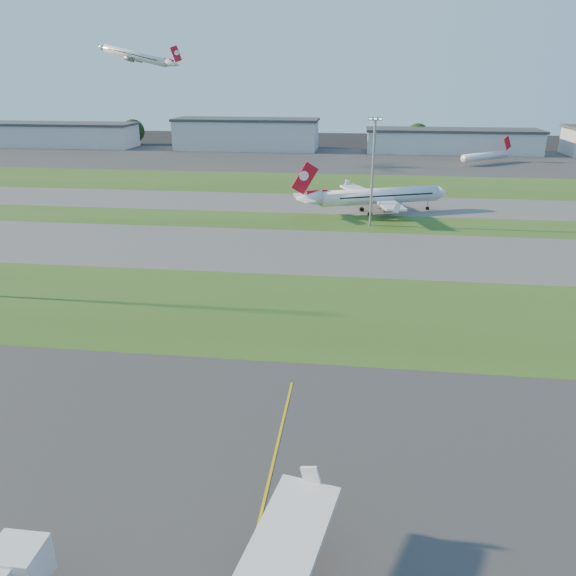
# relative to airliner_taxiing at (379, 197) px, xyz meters

# --- Properties ---
(grass_strip_a) EXTENTS (300.00, 34.00, 0.01)m
(grass_strip_a) POSITION_rel_airliner_taxiing_xyz_m (-17.23, -69.92, -4.51)
(grass_strip_a) COLOR #2D4F1A
(grass_strip_a) RESTS_ON ground
(taxiway_a) EXTENTS (300.00, 32.00, 0.01)m
(taxiway_a) POSITION_rel_airliner_taxiing_xyz_m (-17.23, -36.92, -4.51)
(taxiway_a) COLOR #515154
(taxiway_a) RESTS_ON ground
(grass_strip_b) EXTENTS (300.00, 18.00, 0.01)m
(grass_strip_b) POSITION_rel_airliner_taxiing_xyz_m (-17.23, -11.92, -4.51)
(grass_strip_b) COLOR #2D4F1A
(grass_strip_b) RESTS_ON ground
(taxiway_b) EXTENTS (300.00, 26.00, 0.01)m
(taxiway_b) POSITION_rel_airliner_taxiing_xyz_m (-17.23, 10.08, -4.51)
(taxiway_b) COLOR #515154
(taxiway_b) RESTS_ON ground
(grass_strip_c) EXTENTS (300.00, 40.00, 0.01)m
(grass_strip_c) POSITION_rel_airliner_taxiing_xyz_m (-17.23, 43.08, -4.51)
(grass_strip_c) COLOR #2D4F1A
(grass_strip_c) RESTS_ON ground
(apron_far) EXTENTS (400.00, 80.00, 0.01)m
(apron_far) POSITION_rel_airliner_taxiing_xyz_m (-17.23, 103.08, -4.51)
(apron_far) COLOR #333335
(apron_far) RESTS_ON ground
(airliner_taxiing) EXTENTS (38.99, 33.11, 12.87)m
(airliner_taxiing) POSITION_rel_airliner_taxiing_xyz_m (0.00, 0.00, 0.00)
(airliner_taxiing) COLOR white
(airliner_taxiing) RESTS_ON ground
(airliner_departing) EXTENTS (31.92, 27.07, 9.96)m
(airliner_departing) POSITION_rel_airliner_taxiing_xyz_m (-96.93, 84.22, 37.71)
(airliner_departing) COLOR white
(mini_jet_near) EXTENTS (23.43, 19.21, 9.48)m
(mini_jet_near) POSITION_rel_airliner_taxiing_xyz_m (46.80, 97.54, -1.24)
(mini_jet_near) COLOR white
(mini_jet_near) RESTS_ON ground
(light_mast_centre) EXTENTS (3.20, 0.70, 25.80)m
(light_mast_centre) POSITION_rel_airliner_taxiing_xyz_m (-2.23, -13.92, 10.29)
(light_mast_centre) COLOR gray
(light_mast_centre) RESTS_ON ground
(hangar_far_west) EXTENTS (91.80, 23.00, 12.20)m
(hangar_far_west) POSITION_rel_airliner_taxiing_xyz_m (-167.23, 133.08, 1.62)
(hangar_far_west) COLOR #ADB1B5
(hangar_far_west) RESTS_ON ground
(hangar_west) EXTENTS (71.40, 23.00, 15.20)m
(hangar_west) POSITION_rel_airliner_taxiing_xyz_m (-62.23, 133.08, 3.12)
(hangar_west) COLOR #ADB1B5
(hangar_west) RESTS_ON ground
(hangar_east) EXTENTS (81.60, 23.00, 11.20)m
(hangar_east) POSITION_rel_airliner_taxiing_xyz_m (37.77, 133.08, 1.12)
(hangar_east) COLOR #ADB1B5
(hangar_east) RESTS_ON ground
(tree_west) EXTENTS (12.10, 12.10, 13.20)m
(tree_west) POSITION_rel_airliner_taxiing_xyz_m (-127.23, 148.08, 2.62)
(tree_west) COLOR black
(tree_west) RESTS_ON ground
(tree_mid_west) EXTENTS (9.90, 9.90, 10.80)m
(tree_mid_west) POSITION_rel_airliner_taxiing_xyz_m (-37.23, 144.08, 1.32)
(tree_mid_west) COLOR black
(tree_mid_west) RESTS_ON ground
(tree_mid_east) EXTENTS (11.55, 11.55, 12.60)m
(tree_mid_east) POSITION_rel_airliner_taxiing_xyz_m (22.77, 147.08, 2.29)
(tree_mid_east) COLOR black
(tree_mid_east) RESTS_ON ground
(tree_east) EXTENTS (10.45, 10.45, 11.40)m
(tree_east) POSITION_rel_airliner_taxiing_xyz_m (97.77, 145.08, 1.64)
(tree_east) COLOR black
(tree_east) RESTS_ON ground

